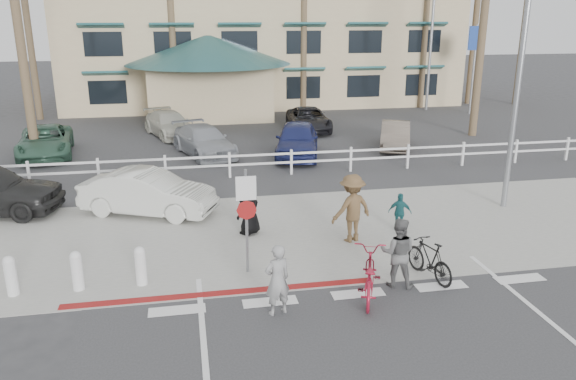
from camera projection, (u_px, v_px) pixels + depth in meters
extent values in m
plane|color=#333335|center=(366.00, 307.00, 12.05)|extent=(140.00, 140.00, 0.00)
cube|color=#333335|center=(401.00, 361.00, 10.17)|extent=(12.00, 16.00, 0.01)
cube|color=gray|center=(317.00, 231.00, 16.26)|extent=(22.00, 7.00, 0.01)
cube|color=#333335|center=(291.00, 190.00, 20.01)|extent=(40.00, 5.00, 0.01)
cube|color=#333335|center=(256.00, 136.00, 28.91)|extent=(50.00, 16.00, 0.01)
cube|color=maroon|center=(222.00, 293.00, 12.64)|extent=(7.00, 0.25, 0.02)
imported|color=maroon|center=(369.00, 275.00, 12.34)|extent=(1.34, 2.14, 1.06)
imported|color=gray|center=(277.00, 280.00, 11.57)|extent=(0.66, 0.54, 1.56)
imported|color=black|center=(430.00, 259.00, 13.22)|extent=(0.85, 1.69, 0.98)
imported|color=#5D5D5D|center=(398.00, 253.00, 12.77)|extent=(0.98, 0.89, 1.66)
imported|color=brown|center=(352.00, 208.00, 15.29)|extent=(1.40, 1.08, 1.91)
imported|color=#1C595D|center=(400.00, 212.00, 16.14)|extent=(0.72, 0.53, 1.13)
imported|color=black|center=(249.00, 206.00, 15.82)|extent=(0.95, 0.94, 1.66)
imported|color=silver|center=(148.00, 193.00, 17.47)|extent=(4.42, 3.03, 1.38)
imported|color=#345C48|center=(45.00, 141.00, 24.64)|extent=(2.79, 4.97, 1.31)
imported|color=#90949B|center=(204.00, 141.00, 24.77)|extent=(3.09, 4.77, 1.29)
imported|color=navy|center=(297.00, 140.00, 24.51)|extent=(2.79, 4.73, 1.51)
imported|color=#726558|center=(395.00, 135.00, 26.05)|extent=(2.54, 3.92, 1.22)
imported|color=beige|center=(170.00, 124.00, 28.62)|extent=(3.03, 4.60, 1.24)
imported|color=black|center=(309.00, 119.00, 30.02)|extent=(2.23, 4.44, 1.21)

